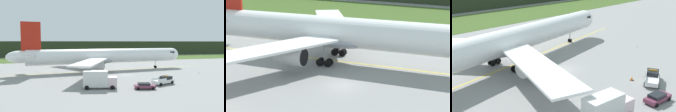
{
  "view_description": "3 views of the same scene",
  "coord_description": "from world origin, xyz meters",
  "views": [
    {
      "loc": [
        -17.95,
        -55.59,
        9.7
      ],
      "look_at": [
        -1.2,
        10.74,
        4.86
      ],
      "focal_mm": 31.94,
      "sensor_mm": 36.0,
      "label": 1
    },
    {
      "loc": [
        20.58,
        -39.73,
        17.64
      ],
      "look_at": [
        0.67,
        -2.33,
        4.95
      ],
      "focal_mm": 56.88,
      "sensor_mm": 36.0,
      "label": 2
    },
    {
      "loc": [
        -35.25,
        -29.3,
        17.64
      ],
      "look_at": [
        -1.74,
        -0.84,
        3.28
      ],
      "focal_mm": 41.78,
      "sensor_mm": 36.0,
      "label": 3
    }
  ],
  "objects": [
    {
      "name": "grass_verge",
      "position": [
        0.0,
        58.25,
        0.02
      ],
      "size": [
        320.0,
        31.35,
        0.04
      ],
      "primitive_type": "cube",
      "color": "#3C5821",
      "rests_on": "ground"
    },
    {
      "name": "taxiway_centerline_main",
      "position": [
        -3.26,
        9.94,
        0.0
      ],
      "size": [
        80.38,
        9.29,
        0.01
      ],
      "primitive_type": "cube",
      "rotation": [
        0.0,
        0.0,
        0.11
      ],
      "color": "yellow",
      "rests_on": "ground"
    },
    {
      "name": "ground",
      "position": [
        0.0,
        0.0,
        0.0
      ],
      "size": [
        320.0,
        320.0,
        0.0
      ],
      "primitive_type": "plane",
      "color": "gray"
    },
    {
      "name": "airliner",
      "position": [
        -4.19,
        9.83,
        4.87
      ],
      "size": [
        59.52,
        45.55,
        15.64
      ],
      "color": "white",
      "rests_on": "ground"
    }
  ]
}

